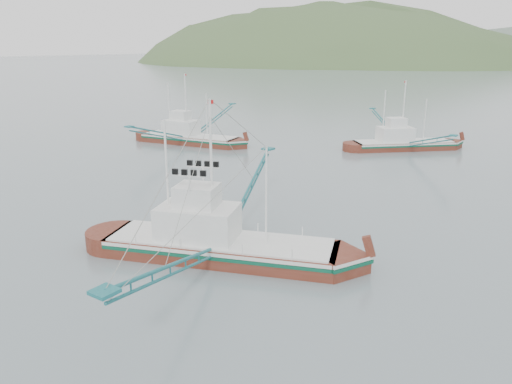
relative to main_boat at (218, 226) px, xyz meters
The scene contains 5 objects.
ground 2.68m from the main_boat, 168.39° to the left, with size 1200.00×1200.00×0.00m, color slate.
main_boat is the anchor object (origin of this frame).
bg_boat_left 43.53m from the main_boat, 135.05° to the left, with size 15.94×27.80×11.34m.
bg_boat_far 45.33m from the main_boat, 92.82° to the left, with size 21.42×22.09×10.59m.
headland_left 403.19m from the main_boat, 116.69° to the left, with size 448.00×308.00×210.00m, color #3E582D.
Camera 1 is at (22.14, -25.74, 14.69)m, focal length 35.00 mm.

